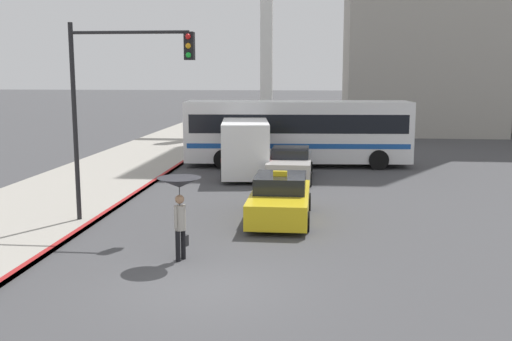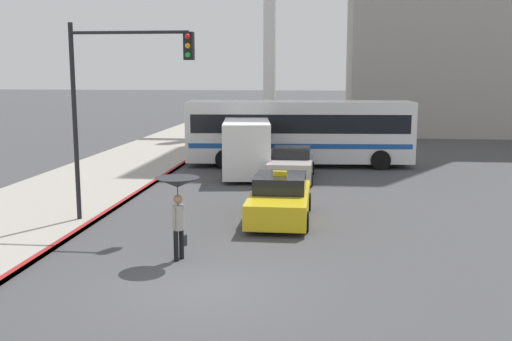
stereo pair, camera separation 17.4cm
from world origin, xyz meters
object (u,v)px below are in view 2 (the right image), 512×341
at_px(sedan_red, 291,165).
at_px(taxi, 280,199).
at_px(pedestrian_with_umbrella, 178,192).
at_px(traffic_light, 119,86).
at_px(ambulance_van, 247,145).
at_px(city_bus, 299,130).

bearing_deg(sedan_red, taxi, 90.10).
bearing_deg(taxi, pedestrian_with_umbrella, 63.99).
xyz_separation_m(taxi, pedestrian_with_umbrella, (-2.19, -4.48, 1.06)).
bearing_deg(pedestrian_with_umbrella, traffic_light, 60.78).
height_order(sedan_red, ambulance_van, ambulance_van).
xyz_separation_m(taxi, city_bus, (0.14, 11.26, 1.14)).
xyz_separation_m(city_bus, traffic_light, (-4.86, -12.42, 2.42)).
relative_size(pedestrian_with_umbrella, traffic_light, 0.34).
bearing_deg(ambulance_van, taxi, 97.27).
bearing_deg(city_bus, taxi, -4.70).
xyz_separation_m(pedestrian_with_umbrella, traffic_light, (-2.53, 3.32, 2.50)).
relative_size(sedan_red, traffic_light, 0.76).
relative_size(taxi, ambulance_van, 0.79).
distance_m(sedan_red, city_bus, 4.22).
relative_size(taxi, sedan_red, 0.96).
height_order(taxi, city_bus, city_bus).
bearing_deg(ambulance_van, traffic_light, 67.27).
xyz_separation_m(taxi, ambulance_van, (-2.11, 8.19, 0.73)).
bearing_deg(sedan_red, traffic_light, 60.63).
bearing_deg(traffic_light, city_bus, 68.64).
xyz_separation_m(sedan_red, traffic_light, (-4.70, -8.35, 3.56)).
relative_size(city_bus, pedestrian_with_umbrella, 5.38).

